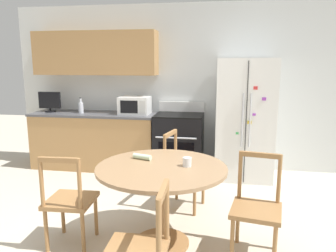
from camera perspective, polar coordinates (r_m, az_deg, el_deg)
ground_plane at (r=3.23m, az=-7.16°, el=-20.69°), size 14.00×14.00×0.00m
back_wall at (r=5.35m, az=-2.67°, el=8.23°), size 5.20×0.44×2.60m
kitchen_counter at (r=5.46m, az=-12.51°, el=-2.43°), size 2.02×0.64×0.90m
refrigerator at (r=4.93m, az=13.17°, el=1.17°), size 0.82×0.74×1.76m
oven_range at (r=5.09m, az=1.94°, el=-2.96°), size 0.72×0.68×1.08m
microwave at (r=5.14m, az=-5.82°, el=3.58°), size 0.46×0.36×0.27m
countertop_tv at (r=5.68m, az=-19.91°, el=4.08°), size 0.36×0.16×0.33m
counter_bottle at (r=5.40m, az=-14.93°, el=3.18°), size 0.08×0.08×0.25m
dining_table at (r=3.04m, az=-1.12°, el=-9.72°), size 1.19×1.19×0.77m
dining_chair_left at (r=3.23m, az=-16.77°, el=-12.44°), size 0.44×0.44×0.90m
dining_chair_far at (r=3.88m, az=2.61°, el=-7.97°), size 0.50×0.50×0.90m
dining_chair_right at (r=3.06m, az=15.14°, el=-13.72°), size 0.49×0.49×0.90m
dining_chair_near at (r=2.38m, az=-4.91°, el=-21.03°), size 0.43×0.43×0.90m
candle_glass at (r=2.99m, az=3.35°, el=-6.36°), size 0.08×0.08×0.08m
folded_napkin at (r=3.20m, az=-4.52°, el=-5.36°), size 0.20×0.11×0.05m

